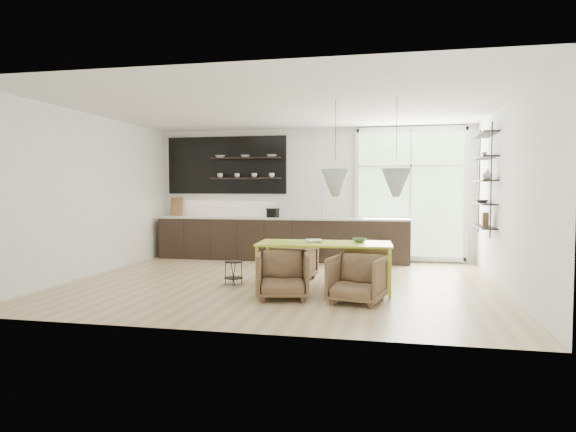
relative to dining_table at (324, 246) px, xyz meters
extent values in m
cube|color=#CFB48A|center=(-0.79, 0.50, -0.69)|extent=(7.00, 6.00, 0.01)
cube|color=white|center=(-0.79, 3.50, 0.76)|extent=(7.00, 0.02, 2.90)
cube|color=white|center=(-4.29, 0.50, 0.76)|extent=(0.02, 6.00, 2.90)
cube|color=white|center=(2.71, 0.50, 0.76)|extent=(0.02, 6.00, 2.90)
cube|color=white|center=(-0.79, 0.50, 2.21)|extent=(7.00, 6.00, 0.01)
cube|color=#B2D1A5|center=(1.36, 3.47, 0.76)|extent=(2.20, 0.02, 2.70)
cube|color=silver|center=(1.36, 3.44, 0.76)|extent=(2.30, 0.08, 2.80)
cone|color=#B6BEC7|center=(0.16, 0.00, 0.96)|extent=(0.44, 0.44, 0.42)
cone|color=#B6BEC7|center=(1.06, 0.00, 0.96)|extent=(0.44, 0.44, 0.42)
cylinder|color=black|center=(0.16, 0.00, 1.77)|extent=(0.01, 0.01, 0.89)
cylinder|color=black|center=(1.06, 0.00, 1.77)|extent=(0.01, 0.01, 0.89)
cube|color=black|center=(-1.39, 3.16, -0.24)|extent=(5.50, 0.65, 0.90)
cube|color=beige|center=(-1.39, 3.16, 0.23)|extent=(5.54, 0.69, 0.04)
cube|color=white|center=(-1.39, 3.48, 0.51)|extent=(5.50, 0.02, 0.55)
cube|color=black|center=(-2.74, 3.46, 1.41)|extent=(2.80, 0.06, 1.30)
cube|color=black|center=(-2.24, 3.32, 1.56)|extent=(1.60, 0.28, 0.03)
cube|color=black|center=(-2.24, 3.32, 1.11)|extent=(1.60, 0.28, 0.03)
cube|color=brown|center=(-3.94, 3.40, 0.46)|extent=(0.30, 0.10, 0.42)
cylinder|color=silver|center=(-0.49, 3.26, 0.43)|extent=(0.02, 0.02, 0.40)
imported|color=white|center=(-2.84, 3.32, 1.60)|extent=(0.22, 0.22, 0.05)
imported|color=white|center=(-2.24, 3.32, 1.60)|extent=(0.22, 0.22, 0.05)
imported|color=white|center=(-1.64, 3.32, 1.60)|extent=(0.22, 0.22, 0.05)
imported|color=white|center=(-2.84, 3.32, 1.18)|extent=(0.12, 0.12, 0.10)
imported|color=white|center=(-2.44, 3.32, 1.18)|extent=(0.12, 0.12, 0.10)
imported|color=white|center=(-2.04, 3.32, 1.18)|extent=(0.12, 0.12, 0.10)
imported|color=white|center=(-1.64, 3.32, 1.18)|extent=(0.12, 0.12, 0.10)
cylinder|color=black|center=(-1.57, 3.14, 0.34)|extent=(0.28, 0.28, 0.18)
cube|color=black|center=(2.57, 1.10, 1.01)|extent=(0.02, 0.02, 1.90)
cube|color=black|center=(2.57, 2.30, 1.01)|extent=(0.02, 0.02, 1.90)
cube|color=black|center=(2.57, 1.70, 0.21)|extent=(0.26, 1.20, 0.02)
cube|color=black|center=(2.57, 1.70, 0.61)|extent=(0.26, 1.20, 0.02)
cube|color=black|center=(2.57, 1.70, 1.01)|extent=(0.26, 1.20, 0.02)
cube|color=black|center=(2.57, 1.70, 1.41)|extent=(0.26, 1.20, 0.03)
cube|color=black|center=(2.57, 1.70, 1.81)|extent=(0.26, 1.20, 0.03)
imported|color=white|center=(2.57, 1.45, 1.12)|extent=(0.18, 0.18, 0.19)
imported|color=#333338|center=(2.57, 1.90, 0.65)|extent=(0.22, 0.22, 0.05)
imported|color=white|center=(2.57, 1.80, 1.47)|extent=(0.10, 0.10, 0.09)
cube|color=brown|center=(2.57, 1.60, 0.34)|extent=(0.10, 0.18, 0.24)
cube|color=#ACC41E|center=(0.00, 0.00, 0.04)|extent=(2.07, 1.03, 0.03)
cube|color=#ACC41E|center=(-0.94, -0.47, -0.33)|extent=(0.05, 0.05, 0.71)
cube|color=#ACC41E|center=(-0.99, 0.35, -0.33)|extent=(0.05, 0.05, 0.71)
cube|color=#ACC41E|center=(0.99, -0.35, -0.33)|extent=(0.05, 0.05, 0.71)
cube|color=#ACC41E|center=(0.94, 0.47, -0.33)|extent=(0.05, 0.05, 0.71)
imported|color=brown|center=(-0.62, 0.82, -0.39)|extent=(0.76, 0.77, 0.60)
imported|color=brown|center=(0.57, 0.74, -0.37)|extent=(0.77, 0.79, 0.64)
imported|color=brown|center=(-0.50, -0.70, -0.35)|extent=(0.87, 0.88, 0.67)
imported|color=brown|center=(0.55, -0.77, -0.36)|extent=(0.83, 0.85, 0.65)
cylinder|color=black|center=(-1.52, 0.20, -0.32)|extent=(0.28, 0.28, 0.02)
cylinder|color=black|center=(-1.52, 0.20, -0.58)|extent=(0.30, 0.30, 0.01)
cylinder|color=black|center=(-1.39, 0.23, -0.50)|extent=(0.01, 0.01, 0.37)
cylinder|color=black|center=(-1.55, 0.33, -0.50)|extent=(0.01, 0.01, 0.37)
cylinder|color=black|center=(-1.65, 0.17, -0.50)|extent=(0.01, 0.01, 0.37)
cylinder|color=black|center=(-1.49, 0.07, -0.50)|extent=(0.01, 0.01, 0.37)
imported|color=white|center=(-0.29, 0.07, 0.07)|extent=(0.32, 0.38, 0.03)
imported|color=#4D7345|center=(0.52, 0.18, 0.08)|extent=(0.27, 0.27, 0.07)
camera|label=1|loc=(1.06, -7.75, 0.87)|focal=32.00mm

